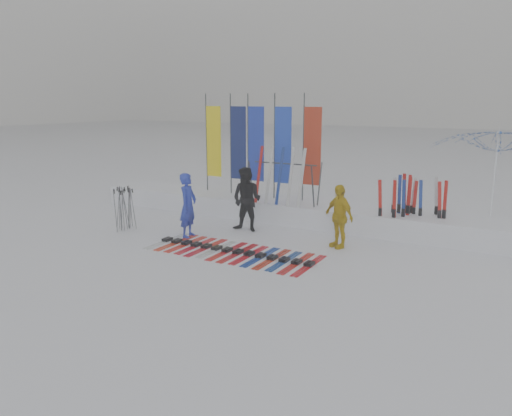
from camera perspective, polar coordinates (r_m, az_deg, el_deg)
The scene contains 11 objects.
ground at distance 11.29m, azimuth -4.92°, elevation -6.36°, with size 120.00×120.00×0.00m, color white.
snow_bank at distance 15.08m, azimuth 4.96°, elevation -0.42°, with size 14.00×1.60×0.60m, color white.
person_blue at distance 13.33m, azimuth -7.77°, elevation 0.29°, with size 0.63×0.41×1.72m, color #1F31B7.
person_black at distance 13.82m, azimuth -1.06°, elevation 0.97°, with size 0.87×0.68×1.79m, color black.
person_yellow at distance 12.45m, azimuth 9.45°, elevation -0.92°, with size 0.93×0.39×1.59m, color gold.
tent_canopy at distance 14.30m, azimuth 25.38°, elevation 2.58°, with size 3.24×3.30×2.97m, color white.
ski_row at distance 12.06m, azimuth -2.67°, elevation -4.94°, with size 4.18×1.69×0.07m.
pole_cluster at distance 14.54m, azimuth -14.81°, elevation -0.05°, with size 0.51×0.89×1.25m.
feather_flags at distance 15.67m, azimuth 0.28°, elevation 7.30°, with size 4.11×0.19×3.20m.
ski_rack at distance 14.66m, azimuth 3.30°, elevation 3.55°, with size 2.04×0.80×1.23m.
upright_skis at distance 13.83m, azimuth 17.30°, elevation 0.01°, with size 1.60×0.89×1.69m.
Camera 1 is at (6.09, -8.80, 3.60)m, focal length 35.00 mm.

